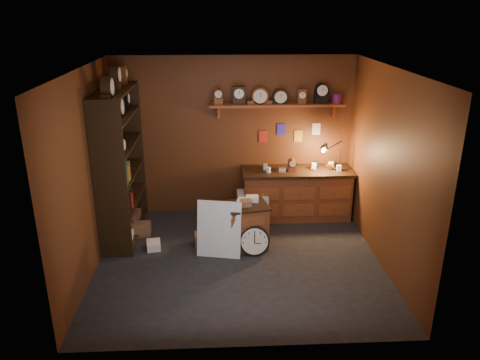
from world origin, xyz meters
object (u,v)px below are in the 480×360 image
at_px(workbench, 296,191).
at_px(big_round_clock, 254,241).
at_px(low_cabinet, 247,224).
at_px(shelving_unit, 118,159).

distance_m(workbench, big_round_clock, 1.55).
bearing_deg(big_round_clock, workbench, 57.70).
bearing_deg(low_cabinet, shelving_unit, 152.13).
bearing_deg(big_round_clock, shelving_unit, 158.47).
bearing_deg(workbench, shelving_unit, -170.13).
relative_size(low_cabinet, big_round_clock, 1.73).
xyz_separation_m(shelving_unit, big_round_clock, (2.03, -0.80, -1.03)).
xyz_separation_m(shelving_unit, workbench, (2.84, 0.49, -0.78)).
bearing_deg(shelving_unit, low_cabinet, -15.57).
distance_m(low_cabinet, big_round_clock, 0.32).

